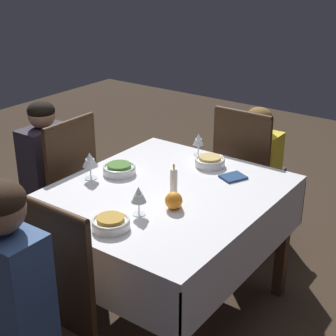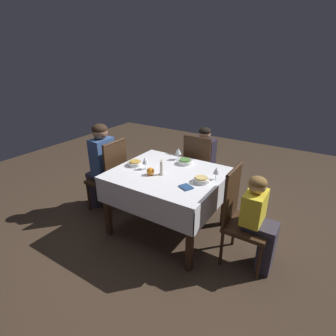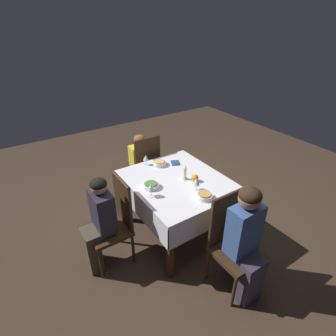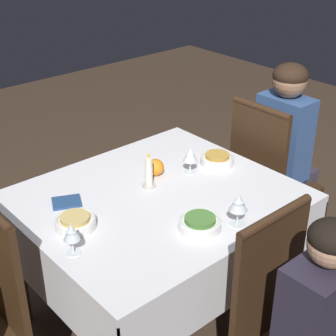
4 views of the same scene
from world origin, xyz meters
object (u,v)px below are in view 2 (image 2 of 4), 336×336
Objects in this scene: chair_west at (110,174)px; chair_north at (200,168)px; wine_glass_north at (178,151)px; candle_centerpiece at (162,169)px; bowl_west at (135,163)px; person_child_yellow at (260,220)px; bowl_north at (185,162)px; person_child_dark at (205,160)px; bowl_east at (201,180)px; napkin_red_folded at (186,187)px; chair_east at (241,215)px; wine_glass_west at (145,161)px; wine_glass_east at (216,171)px; dining_table at (168,180)px; orange_fruit at (150,171)px; person_adult_denim at (100,162)px.

chair_west and chair_north have the same top height.
candle_centerpiece reaches higher than wine_glass_north.
wine_glass_north reaches higher than bowl_west.
bowl_west is (-1.49, 0.00, 0.25)m from person_child_yellow.
candle_centerpiece is at bearing -98.65° from bowl_north.
person_child_dark is 6.31× the size of bowl_east.
chair_east is at bearing 18.35° from napkin_red_folded.
wine_glass_west is at bearing 90.98° from chair_east.
wine_glass_east is at bearing 62.79° from napkin_red_folded.
dining_table is 0.44m from bowl_east.
napkin_red_folded is at bearing -6.90° from orange_fruit.
napkin_red_folded is (-0.70, -0.17, 0.23)m from person_child_yellow.
dining_table is 0.88m from chair_east.
chair_east is 5.57× the size of bowl_north.
person_child_dark is 6.79× the size of napkin_red_folded.
bowl_east is (0.86, 0.02, 0.00)m from bowl_west.
candle_centerpiece is (-0.03, -0.08, 0.17)m from dining_table.
chair_north is at bearing 51.20° from person_child_yellow.
person_child_dark reaches higher than wine_glass_west.
orange_fruit is at bearing 82.11° from person_adult_denim.
chair_east is 7.36× the size of wine_glass_east.
napkin_red_folded is at bearing 103.88° from person_child_yellow.
wine_glass_west reaches higher than bowl_east.
chair_west is at bearing 177.24° from wine_glass_west.
wine_glass_north is at bearing 77.65° from person_child_dark.
napkin_red_folded is (-0.17, -0.33, -0.09)m from wine_glass_east.
person_child_yellow is 0.64m from wine_glass_east.
wine_glass_east is (-0.35, 0.16, 0.32)m from chair_east.
wine_glass_east is at bearing 9.43° from bowl_west.
bowl_east is at bearing 116.26° from chair_north.
candle_centerpiece is (-0.04, -0.87, 0.30)m from chair_north.
wine_glass_east is at bearing 54.85° from bowl_east.
candle_centerpiece is (0.41, -0.05, 0.04)m from bowl_west.
orange_fruit is at bearing -92.21° from wine_glass_north.
person_child_dark is at bearing 74.31° from wine_glass_west.
person_child_dark is (0.02, 0.96, -0.07)m from dining_table.
wine_glass_east is (0.79, 0.18, -0.00)m from wine_glass_west.
chair_east reaches higher than napkin_red_folded.
person_adult_denim reaches higher than candle_centerpiece.
chair_east reaches higher than wine_glass_north.
wine_glass_east is at bearing 23.21° from orange_fruit.
wine_glass_north is 0.95× the size of napkin_red_folded.
wine_glass_east reaches higher than bowl_east.
chair_north reaches higher than bowl_north.
chair_west is at bearing 170.43° from orange_fruit.
chair_east is 0.94m from candle_centerpiece.
person_child_dark is (-0.85, 1.00, 0.06)m from chair_east.
dining_table is at bearing 91.60° from person_adult_denim.
person_child_dark reaches higher than bowl_east.
orange_fruit reaches higher than bowl_north.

